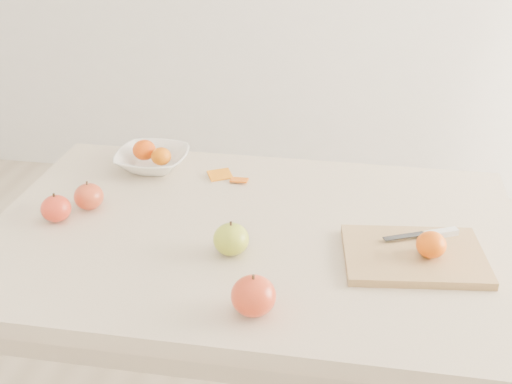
# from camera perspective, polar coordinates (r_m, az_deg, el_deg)

# --- Properties ---
(table) EXTENTS (1.20, 0.80, 0.75)m
(table) POSITION_cam_1_polar(r_m,az_deg,el_deg) (1.51, -0.32, -6.57)
(table) COLOR beige
(table) RESTS_ON ground
(cutting_board) EXTENTS (0.31, 0.25, 0.02)m
(cutting_board) POSITION_cam_1_polar(r_m,az_deg,el_deg) (1.39, 13.86, -5.51)
(cutting_board) COLOR tan
(cutting_board) RESTS_ON table
(board_tangerine) EXTENTS (0.06, 0.06, 0.05)m
(board_tangerine) POSITION_cam_1_polar(r_m,az_deg,el_deg) (1.36, 15.30, -4.54)
(board_tangerine) COLOR #D44E07
(board_tangerine) RESTS_ON cutting_board
(fruit_bowl) EXTENTS (0.19, 0.19, 0.05)m
(fruit_bowl) POSITION_cam_1_polar(r_m,az_deg,el_deg) (1.76, -9.18, 2.84)
(fruit_bowl) COLOR white
(fruit_bowl) RESTS_ON table
(bowl_tangerine_near) EXTENTS (0.06, 0.06, 0.06)m
(bowl_tangerine_near) POSITION_cam_1_polar(r_m,az_deg,el_deg) (1.76, -9.91, 3.72)
(bowl_tangerine_near) COLOR #D95507
(bowl_tangerine_near) RESTS_ON fruit_bowl
(bowl_tangerine_far) EXTENTS (0.05, 0.05, 0.05)m
(bowl_tangerine_far) POSITION_cam_1_polar(r_m,az_deg,el_deg) (1.73, -8.44, 3.16)
(bowl_tangerine_far) COLOR #D26307
(bowl_tangerine_far) RESTS_ON fruit_bowl
(orange_peel_a) EXTENTS (0.07, 0.07, 0.01)m
(orange_peel_a) POSITION_cam_1_polar(r_m,az_deg,el_deg) (1.69, -3.23, 1.41)
(orange_peel_a) COLOR orange
(orange_peel_a) RESTS_ON table
(orange_peel_b) EXTENTS (0.05, 0.04, 0.01)m
(orange_peel_b) POSITION_cam_1_polar(r_m,az_deg,el_deg) (1.67, -1.51, 1.00)
(orange_peel_b) COLOR #DD5F0F
(orange_peel_b) RESTS_ON table
(paring_knife) EXTENTS (0.16, 0.08, 0.01)m
(paring_knife) POSITION_cam_1_polar(r_m,az_deg,el_deg) (1.44, 15.65, -3.59)
(paring_knife) COLOR white
(paring_knife) RESTS_ON cutting_board
(apple_green) EXTENTS (0.08, 0.08, 0.07)m
(apple_green) POSITION_cam_1_polar(r_m,az_deg,el_deg) (1.35, -2.23, -4.22)
(apple_green) COLOR olive
(apple_green) RESTS_ON table
(apple_red_d) EXTENTS (0.07, 0.07, 0.06)m
(apple_red_d) POSITION_cam_1_polar(r_m,az_deg,el_deg) (1.55, -17.36, -1.41)
(apple_red_d) COLOR #A10408
(apple_red_d) RESTS_ON table
(apple_red_b) EXTENTS (0.07, 0.07, 0.06)m
(apple_red_b) POSITION_cam_1_polar(r_m,az_deg,el_deg) (1.58, -14.64, -0.39)
(apple_red_b) COLOR maroon
(apple_red_b) RESTS_ON table
(apple_red_c) EXTENTS (0.08, 0.08, 0.08)m
(apple_red_c) POSITION_cam_1_polar(r_m,az_deg,el_deg) (1.18, -0.23, -9.21)
(apple_red_c) COLOR #A41409
(apple_red_c) RESTS_ON table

